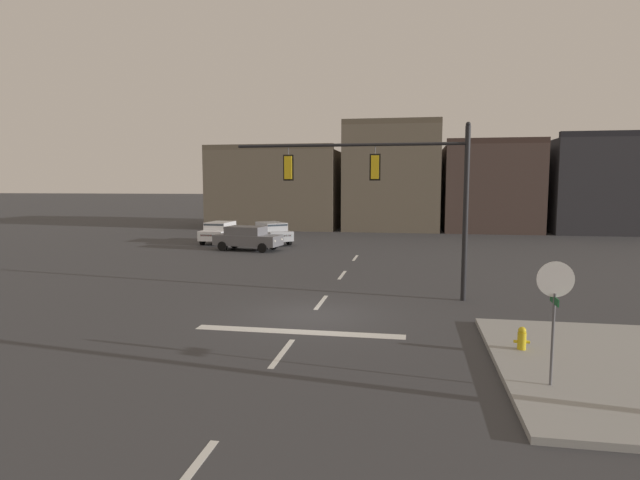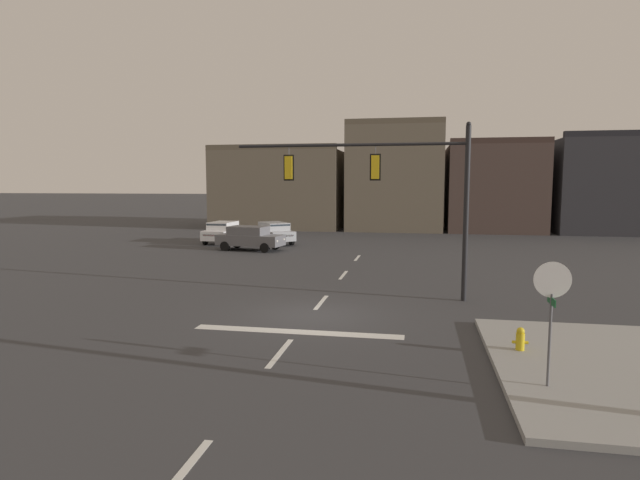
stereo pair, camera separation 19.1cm
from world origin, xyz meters
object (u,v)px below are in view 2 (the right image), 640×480
object	(u,v)px
car_lot_nearside	(250,238)
stop_sign	(552,294)
car_lot_middle	(273,232)
fire_hydrant	(520,343)
signal_mast_near_side	(394,182)
car_lot_farside	(224,232)

from	to	relation	value
car_lot_nearside	stop_sign	bearing A→B (deg)	-57.70
car_lot_middle	stop_sign	bearing A→B (deg)	-62.76
car_lot_nearside	fire_hydrant	size ratio (longest dim) A/B	6.17
signal_mast_near_side	car_lot_nearside	distance (m)	16.90
signal_mast_near_side	car_lot_nearside	xyz separation A→B (m)	(-10.12, 13.03, -3.64)
signal_mast_near_side	fire_hydrant	xyz separation A→B (m)	(3.58, -6.37, -4.17)
signal_mast_near_side	stop_sign	size ratio (longest dim) A/B	3.18
car_lot_farside	fire_hydrant	size ratio (longest dim) A/B	6.01
car_lot_farside	signal_mast_near_side	bearing A→B (deg)	-51.42
car_lot_nearside	car_lot_farside	world-z (taller)	same
signal_mast_near_side	fire_hydrant	world-z (taller)	signal_mast_near_side
stop_sign	car_lot_farside	xyz separation A→B (m)	(-17.11, 25.63, -1.29)
car_lot_nearside	car_lot_farside	xyz separation A→B (m)	(-3.30, 3.79, 0.00)
stop_sign	fire_hydrant	xyz separation A→B (m)	(-0.12, 2.43, -1.82)
car_lot_nearside	car_lot_farside	size ratio (longest dim) A/B	1.03
car_lot_farside	fire_hydrant	bearing A→B (deg)	-53.77
car_lot_nearside	car_lot_middle	world-z (taller)	same
car_lot_farside	fire_hydrant	distance (m)	28.76
signal_mast_near_side	car_lot_nearside	size ratio (longest dim) A/B	1.94
signal_mast_near_side	stop_sign	distance (m)	9.83
signal_mast_near_side	car_lot_nearside	world-z (taller)	signal_mast_near_side
signal_mast_near_side	car_lot_middle	world-z (taller)	signal_mast_near_side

